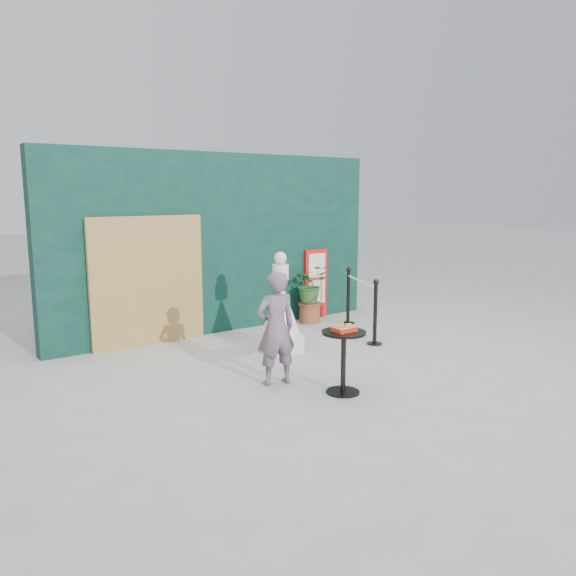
% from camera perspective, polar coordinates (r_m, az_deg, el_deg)
% --- Properties ---
extents(ground, '(60.00, 60.00, 0.00)m').
position_cam_1_polar(ground, '(7.34, 5.53, -9.00)').
color(ground, '#ADAAA5').
rests_on(ground, ground).
extents(back_wall, '(6.00, 0.30, 3.00)m').
position_cam_1_polar(back_wall, '(9.59, -6.82, 4.54)').
color(back_wall, black).
rests_on(back_wall, ground).
extents(bamboo_fence, '(1.80, 0.08, 2.00)m').
position_cam_1_polar(bamboo_fence, '(8.87, -14.04, 0.65)').
color(bamboo_fence, tan).
rests_on(bamboo_fence, ground).
extents(woman, '(0.56, 0.42, 1.41)m').
position_cam_1_polar(woman, '(6.88, -1.25, -4.11)').
color(woman, slate).
rests_on(woman, ground).
extents(menu_board, '(0.50, 0.07, 1.30)m').
position_cam_1_polar(menu_board, '(10.58, 2.84, 0.43)').
color(menu_board, red).
rests_on(menu_board, ground).
extents(statue, '(0.59, 0.59, 1.50)m').
position_cam_1_polar(statue, '(8.27, -0.76, -2.43)').
color(statue, silver).
rests_on(statue, ground).
extents(cafe_table, '(0.52, 0.52, 0.75)m').
position_cam_1_polar(cafe_table, '(6.65, 5.66, -6.50)').
color(cafe_table, black).
rests_on(cafe_table, ground).
extents(food_basket, '(0.26, 0.19, 0.11)m').
position_cam_1_polar(food_basket, '(6.58, 5.70, -4.08)').
color(food_basket, red).
rests_on(food_basket, cafe_table).
extents(planter, '(0.62, 0.54, 1.06)m').
position_cam_1_polar(planter, '(10.19, 2.23, -0.13)').
color(planter, brown).
rests_on(planter, ground).
extents(stanchion_barrier, '(0.84, 1.54, 1.03)m').
position_cam_1_polar(stanchion_barrier, '(9.48, 7.40, -1.67)').
color(stanchion_barrier, black).
rests_on(stanchion_barrier, ground).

